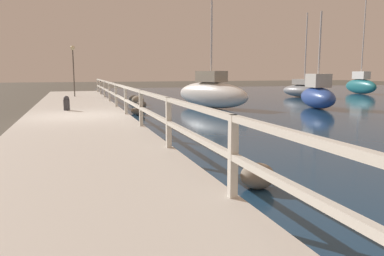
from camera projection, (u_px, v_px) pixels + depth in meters
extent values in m
plane|color=#4C473D|center=(78.00, 125.00, 13.33)|extent=(120.00, 120.00, 0.00)
cube|color=beige|center=(77.00, 120.00, 13.31)|extent=(3.66, 36.00, 0.32)
cube|color=silver|center=(233.00, 157.00, 4.56)|extent=(0.10, 0.10, 1.03)
cube|color=silver|center=(169.00, 123.00, 7.62)|extent=(0.10, 0.10, 1.03)
cube|color=silver|center=(141.00, 108.00, 10.67)|extent=(0.10, 0.10, 1.03)
cube|color=silver|center=(126.00, 100.00, 13.73)|extent=(0.10, 0.10, 1.03)
cube|color=silver|center=(116.00, 95.00, 16.78)|extent=(0.10, 0.10, 1.03)
cube|color=silver|center=(109.00, 91.00, 19.83)|extent=(0.10, 0.10, 1.03)
cube|color=silver|center=(104.00, 89.00, 22.89)|extent=(0.10, 0.10, 1.03)
cube|color=silver|center=(101.00, 87.00, 25.94)|extent=(0.10, 0.10, 1.03)
cube|color=silver|center=(98.00, 85.00, 29.00)|extent=(0.10, 0.10, 1.03)
cube|color=silver|center=(125.00, 87.00, 13.66)|extent=(0.09, 32.50, 0.08)
cube|color=silver|center=(126.00, 100.00, 13.73)|extent=(0.09, 32.50, 0.08)
ellipsoid|color=#666056|center=(141.00, 105.00, 19.14)|extent=(0.52, 0.47, 0.39)
ellipsoid|color=gray|center=(135.00, 111.00, 16.67)|extent=(0.38, 0.34, 0.29)
ellipsoid|color=#666056|center=(139.00, 111.00, 16.17)|extent=(0.52, 0.47, 0.39)
ellipsoid|color=#666056|center=(133.00, 98.00, 23.70)|extent=(0.55, 0.50, 0.42)
ellipsoid|color=gray|center=(258.00, 176.00, 5.98)|extent=(0.56, 0.50, 0.42)
ellipsoid|color=gray|center=(138.00, 100.00, 21.29)|extent=(0.70, 0.63, 0.53)
cylinder|color=#333338|center=(67.00, 105.00, 15.10)|extent=(0.24, 0.24, 0.44)
sphere|color=#333338|center=(66.00, 99.00, 15.06)|extent=(0.22, 0.22, 0.22)
cylinder|color=#514C47|center=(74.00, 73.00, 23.57)|extent=(0.07, 0.07, 2.89)
sphere|color=beige|center=(73.00, 48.00, 23.34)|extent=(0.28, 0.28, 0.28)
ellipsoid|color=white|center=(211.00, 95.00, 19.47)|extent=(2.90, 5.49, 1.34)
cube|color=#9E937F|center=(211.00, 76.00, 19.33)|extent=(1.35, 1.80, 0.56)
cylinder|color=silver|center=(212.00, 29.00, 18.98)|extent=(0.09, 0.09, 5.32)
ellipsoid|color=#1E707A|center=(360.00, 86.00, 32.07)|extent=(1.60, 4.38, 1.25)
cube|color=silver|center=(361.00, 75.00, 31.93)|extent=(0.91, 1.81, 0.65)
cylinder|color=silver|center=(364.00, 38.00, 31.47)|extent=(0.09, 0.09, 6.84)
ellipsoid|color=gray|center=(304.00, 91.00, 27.50)|extent=(2.39, 4.20, 0.94)
cube|color=beige|center=(304.00, 82.00, 27.40)|extent=(1.37, 1.69, 0.40)
cylinder|color=silver|center=(306.00, 49.00, 27.05)|extent=(0.09, 0.09, 5.10)
ellipsoid|color=#2D4C9E|center=(317.00, 98.00, 19.22)|extent=(1.99, 3.66, 1.08)
cube|color=beige|center=(318.00, 80.00, 19.09)|extent=(1.16, 1.61, 0.68)
cylinder|color=silver|center=(320.00, 50.00, 18.86)|extent=(0.09, 0.09, 3.77)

